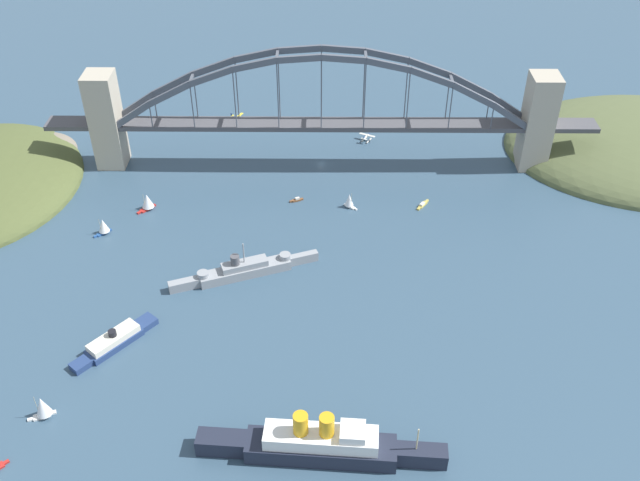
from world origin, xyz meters
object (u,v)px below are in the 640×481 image
(harbor_ferry_steamer, at_px, (115,341))
(seaplane_taxiing_near_bridge, at_px, (367,138))
(naval_cruiser, at_px, (244,270))
(ocean_liner, at_px, (320,445))
(small_boat_4, at_px, (103,226))
(small_boat_3, at_px, (147,201))
(small_boat_5, at_px, (349,200))
(seaplane_second_in_formation, at_px, (236,119))
(harbor_arch_bridge, at_px, (321,119))
(small_boat_0, at_px, (423,205))
(small_boat_2, at_px, (297,200))
(small_boat_1, at_px, (42,407))

(harbor_ferry_steamer, xyz_separation_m, seaplane_taxiing_near_bridge, (-105.74, -163.32, -0.35))
(naval_cruiser, height_order, harbor_ferry_steamer, naval_cruiser)
(ocean_liner, distance_m, small_boat_4, 161.57)
(small_boat_3, height_order, small_boat_5, small_boat_3)
(harbor_ferry_steamer, bearing_deg, seaplane_taxiing_near_bridge, -122.92)
(seaplane_second_in_formation, relative_size, small_boat_5, 1.33)
(harbor_arch_bridge, bearing_deg, small_boat_5, 109.16)
(naval_cruiser, relative_size, seaplane_taxiing_near_bridge, 6.95)
(harbor_arch_bridge, xyz_separation_m, small_boat_0, (-51.13, 39.73, -26.95))
(small_boat_0, bearing_deg, seaplane_taxiing_near_bridge, -68.91)
(small_boat_4, bearing_deg, small_boat_0, -171.06)
(seaplane_taxiing_near_bridge, bearing_deg, small_boat_3, 31.92)
(small_boat_0, relative_size, small_boat_4, 1.02)
(harbor_arch_bridge, xyz_separation_m, seaplane_second_in_formation, (51.26, -48.29, -25.60))
(naval_cruiser, relative_size, seaplane_second_in_formation, 5.55)
(naval_cruiser, height_order, small_boat_0, naval_cruiser)
(seaplane_taxiing_near_bridge, height_order, small_boat_0, seaplane_taxiing_near_bridge)
(naval_cruiser, distance_m, seaplane_taxiing_near_bridge, 134.21)
(small_boat_2, bearing_deg, seaplane_taxiing_near_bridge, -121.48)
(seaplane_second_in_formation, xyz_separation_m, small_boat_3, (34.63, 91.84, 2.44))
(naval_cruiser, xyz_separation_m, small_boat_5, (-47.62, -53.42, 0.86))
(harbor_ferry_steamer, bearing_deg, harbor_arch_bridge, -120.22)
(small_boat_2, relative_size, small_boat_3, 0.73)
(naval_cruiser, distance_m, seaplane_second_in_formation, 143.87)
(seaplane_taxiing_near_bridge, bearing_deg, harbor_ferry_steamer, 57.08)
(harbor_ferry_steamer, relative_size, small_boat_5, 3.78)
(small_boat_0, bearing_deg, small_boat_1, 41.88)
(small_boat_2, height_order, small_boat_3, small_boat_3)
(seaplane_second_in_formation, distance_m, small_boat_4, 123.44)
(seaplane_second_in_formation, relative_size, small_boat_1, 1.08)
(small_boat_3, relative_size, small_boat_4, 1.08)
(harbor_arch_bridge, relative_size, seaplane_taxiing_near_bridge, 31.15)
(harbor_arch_bridge, xyz_separation_m, harbor_ferry_steamer, (79.97, 137.31, -25.24))
(small_boat_0, bearing_deg, harbor_arch_bridge, -37.85)
(seaplane_second_in_formation, height_order, small_boat_0, seaplane_second_in_formation)
(small_boat_1, height_order, small_boat_4, small_boat_1)
(seaplane_taxiing_near_bridge, height_order, seaplane_second_in_formation, seaplane_taxiing_near_bridge)
(harbor_ferry_steamer, bearing_deg, small_boat_3, -86.39)
(harbor_arch_bridge, relative_size, harbor_ferry_steamer, 8.79)
(small_boat_4, bearing_deg, small_boat_1, 93.16)
(small_boat_0, distance_m, small_boat_3, 137.12)
(ocean_liner, distance_m, naval_cruiser, 99.59)
(small_boat_0, xyz_separation_m, small_boat_2, (63.29, -3.78, 0.03))
(naval_cruiser, xyz_separation_m, small_boat_2, (-21.20, -58.51, -2.51))
(ocean_liner, relative_size, small_boat_2, 11.93)
(small_boat_5, bearing_deg, small_boat_1, 49.78)
(ocean_liner, relative_size, small_boat_0, 9.26)
(harbor_ferry_steamer, relative_size, small_boat_2, 4.68)
(harbor_ferry_steamer, xyz_separation_m, small_boat_2, (-67.81, -101.36, -1.67))
(naval_cruiser, xyz_separation_m, small_boat_1, (63.32, 77.78, 1.75))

